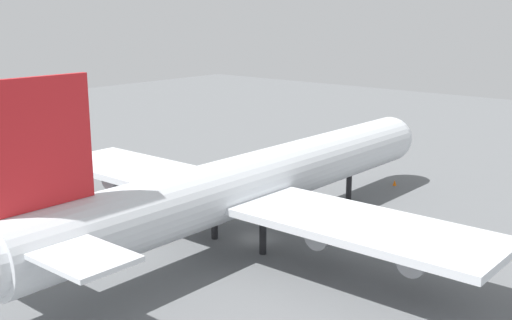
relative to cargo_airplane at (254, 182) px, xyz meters
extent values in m
plane|color=slate|center=(0.31, 0.00, -6.17)|extent=(246.28, 246.28, 0.00)
cylinder|color=silver|center=(0.31, 0.00, 0.10)|extent=(56.16, 5.92, 5.92)
sphere|color=silver|center=(28.39, 0.00, 0.10)|extent=(5.80, 5.80, 5.80)
cube|color=red|center=(-23.27, 0.00, 7.79)|extent=(7.86, 0.50, 9.47)
cube|color=silver|center=(-24.39, -4.74, 0.99)|extent=(5.05, 8.88, 0.36)
cube|color=silver|center=(-24.39, 4.74, 0.99)|extent=(5.05, 8.88, 0.36)
cube|color=silver|center=(-2.49, -14.00, -0.78)|extent=(9.55, 24.46, 0.70)
cube|color=silver|center=(-2.49, 14.00, -0.78)|extent=(9.55, 24.46, 0.70)
cylinder|color=gray|center=(-1.49, -10.34, -2.38)|extent=(4.73, 2.49, 2.49)
cylinder|color=gray|center=(-1.49, -19.39, -2.38)|extent=(4.73, 2.49, 2.49)
cylinder|color=gray|center=(-1.49, 10.34, -2.38)|extent=(4.73, 2.49, 2.49)
cylinder|color=gray|center=(-1.49, 19.39, -2.38)|extent=(4.73, 2.49, 2.49)
cylinder|color=black|center=(18.28, 0.00, -4.51)|extent=(0.70, 0.70, 3.31)
cylinder|color=black|center=(-2.49, -3.25, -4.51)|extent=(0.70, 0.70, 3.31)
cylinder|color=black|center=(-2.49, 3.25, -4.51)|extent=(0.70, 0.70, 3.31)
cube|color=#333338|center=(-7.97, 24.74, -4.77)|extent=(2.82, 2.88, 2.02)
cube|color=#B21E19|center=(-5.82, 23.25, -5.10)|extent=(3.97, 3.68, 1.36)
cylinder|color=black|center=(-7.27, 25.69, -5.78)|extent=(0.79, 0.67, 0.77)
cylinder|color=black|center=(-8.62, 23.75, -5.78)|extent=(0.79, 0.67, 0.77)
cylinder|color=black|center=(-4.60, 23.84, -5.78)|extent=(0.79, 0.67, 0.77)
cylinder|color=black|center=(-5.95, 21.90, -5.78)|extent=(0.79, 0.67, 0.77)
cone|color=orange|center=(28.02, -1.21, -5.79)|extent=(0.53, 0.53, 0.76)
camera|label=1|loc=(-46.85, -39.95, 17.01)|focal=44.09mm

